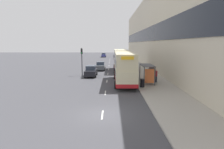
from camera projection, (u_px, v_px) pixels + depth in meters
ground_plane at (102, 114)px, 15.74m from camera, size 220.00×220.00×0.00m
pavement at (133, 64)px, 53.78m from camera, size 5.00×93.00×0.14m
terrace_facade at (149, 32)px, 52.49m from camera, size 3.10×93.00×16.90m
lane_mark_0 at (102, 115)px, 15.65m from camera, size 0.12×2.00×0.01m
lane_mark_1 at (105, 93)px, 22.59m from camera, size 0.12×2.00×0.01m
lane_mark_2 at (107, 81)px, 29.54m from camera, size 0.12×2.00×0.01m
lane_mark_3 at (108, 74)px, 36.48m from camera, size 0.12×2.00×0.01m
lane_mark_4 at (108, 69)px, 43.42m from camera, size 0.12×2.00×0.01m
lane_mark_5 at (109, 66)px, 50.36m from camera, size 0.12×2.00×0.01m
lane_mark_6 at (109, 63)px, 57.30m from camera, size 0.12×2.00×0.01m
lane_mark_7 at (109, 61)px, 64.24m from camera, size 0.12×2.00×0.01m
lane_mark_8 at (110, 59)px, 71.18m from camera, size 0.12×2.00×0.01m
bus_shelter at (148, 71)px, 27.22m from camera, size 1.60×4.20×2.48m
double_decker_bus_near at (124, 67)px, 27.64m from camera, size 2.85×10.83×4.30m
double_decker_bus_ahead at (121, 60)px, 40.23m from camera, size 2.85×10.60×4.30m
car_0 at (103, 55)px, 81.39m from camera, size 1.92×3.95×1.69m
car_1 at (91, 71)px, 33.81m from camera, size 1.99×4.60×1.84m
car_2 at (100, 66)px, 41.52m from camera, size 1.95×4.13×1.79m
pedestrian_at_shelter at (156, 76)px, 27.91m from camera, size 0.36×0.36×1.83m
pedestrian_1 at (135, 73)px, 31.39m from camera, size 0.34×0.34×1.71m
litter_bin at (142, 83)px, 24.88m from camera, size 0.55×0.55×1.05m
traffic_light_far_kerb at (82, 57)px, 34.00m from camera, size 0.30×0.32×4.77m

